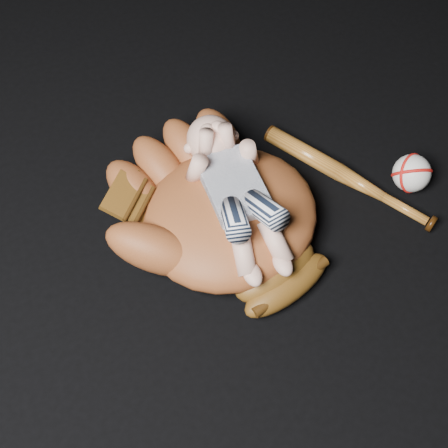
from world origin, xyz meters
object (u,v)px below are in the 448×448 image
Objects in this scene: newborn_baby at (239,195)px; baseball_bat at (349,177)px; baseball_glove at (230,211)px; baseball at (412,173)px.

baseball_bat is at bearing 7.76° from newborn_baby.
baseball_bat is at bearing -11.74° from baseball_glove.
baseball_glove is 0.29m from baseball_bat.
newborn_baby is 4.56× the size of baseball.
baseball_glove is 1.37× the size of newborn_baby.
baseball_bat is 0.13m from baseball.
baseball reaches higher than baseball_bat.
baseball_bat is 5.08× the size of baseball.
baseball_bat is at bearing 155.16° from baseball.
baseball is at bearing -1.99° from newborn_baby.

